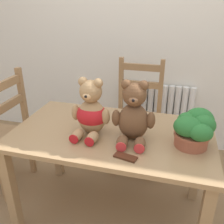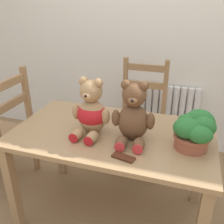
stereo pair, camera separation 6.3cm
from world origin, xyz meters
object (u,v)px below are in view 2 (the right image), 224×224
Objects in this scene: wooden_chair_side at (3,133)px; teddy_bear_right at (133,116)px; wooden_chair_behind at (140,118)px; potted_plant at (195,130)px; chocolate_bar at (123,157)px; teddy_bear_left at (91,112)px.

wooden_chair_side is 1.21m from teddy_bear_right.
wooden_chair_behind reaches higher than potted_plant.
chocolate_bar is at bearing -146.49° from potted_plant.
potted_plant is (0.62, 0.02, -0.03)m from teddy_bear_left.
potted_plant is 2.02× the size of chocolate_bar.
chocolate_bar is (0.27, -0.21, -0.14)m from teddy_bear_left.
teddy_bear_left is 0.37m from chocolate_bar.
chocolate_bar is at bearing 144.21° from teddy_bear_left.
teddy_bear_right reaches higher than potted_plant.
wooden_chair_behind is 0.94m from potted_plant.
wooden_chair_side is 2.74× the size of teddy_bear_left.
potted_plant is at bearing -94.73° from wooden_chair_side.
teddy_bear_right is (1.13, -0.15, 0.39)m from wooden_chair_side.
chocolate_bar is (1.14, -0.36, 0.23)m from wooden_chair_side.
teddy_bear_right reaches higher than wooden_chair_behind.
wooden_chair_side is at bearing 162.58° from chocolate_bar.
teddy_bear_left reaches higher than potted_plant.
potted_plant is at bearing -175.45° from teddy_bear_left.
wooden_chair_behind is at bearing -58.71° from wooden_chair_side.
teddy_bear_right is 1.46× the size of potted_plant.
wooden_chair_behind is 0.87m from teddy_bear_right.
wooden_chair_side reaches higher than chocolate_bar.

